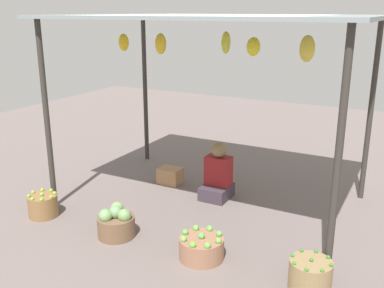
{
  "coord_description": "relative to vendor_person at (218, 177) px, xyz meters",
  "views": [
    {
      "loc": [
        2.36,
        -4.94,
        2.46
      ],
      "look_at": [
        0.0,
        -0.54,
        0.95
      ],
      "focal_mm": 41.4,
      "sensor_mm": 36.0,
      "label": 1
    }
  ],
  "objects": [
    {
      "name": "ground_plane",
      "position": [
        -0.02,
        -0.17,
        -0.3
      ],
      "size": [
        14.0,
        14.0,
        0.0
      ],
      "primitive_type": "plane",
      "color": "slate"
    },
    {
      "name": "market_stall_structure",
      "position": [
        -0.0,
        -0.17,
        1.95
      ],
      "size": [
        3.81,
        2.47,
        2.41
      ],
      "color": "#38332D",
      "rests_on": "ground"
    },
    {
      "name": "vendor_person",
      "position": [
        0.0,
        0.0,
        0.0
      ],
      "size": [
        0.36,
        0.44,
        0.78
      ],
      "color": "#3D313C",
      "rests_on": "ground"
    },
    {
      "name": "basket_limes",
      "position": [
        -1.67,
        -1.55,
        -0.16
      ],
      "size": [
        0.36,
        0.36,
        0.31
      ],
      "color": "olive",
      "rests_on": "ground"
    },
    {
      "name": "basket_cabbages",
      "position": [
        -0.55,
        -1.53,
        -0.14
      ],
      "size": [
        0.42,
        0.42,
        0.37
      ],
      "color": "brown",
      "rests_on": "ground"
    },
    {
      "name": "basket_green_apples",
      "position": [
        0.52,
        -1.49,
        -0.18
      ],
      "size": [
        0.46,
        0.46,
        0.29
      ],
      "color": "#9D6C52",
      "rests_on": "ground"
    },
    {
      "name": "basket_green_chilies",
      "position": [
        1.63,
        -1.5,
        -0.15
      ],
      "size": [
        0.39,
        0.39,
        0.32
      ],
      "color": "#977B51",
      "rests_on": "ground"
    },
    {
      "name": "wooden_crate_near_vendor",
      "position": [
        -0.83,
        0.13,
        -0.18
      ],
      "size": [
        0.33,
        0.25,
        0.24
      ],
      "primitive_type": "cube",
      "color": "#AA7C54",
      "rests_on": "ground"
    }
  ]
}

